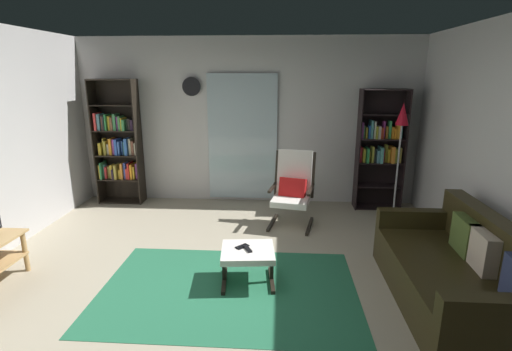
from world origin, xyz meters
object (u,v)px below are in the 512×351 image
Objects in this scene: bookshelf_near_sofa at (380,147)px; tv_remote at (248,249)px; cell_phone at (242,247)px; bookshelf_near_tv at (118,144)px; floor_lamp_by_shelf at (401,128)px; wall_clock at (192,86)px; lounge_armchair at (293,187)px; ottoman at (248,255)px; leather_sofa at (457,274)px.

bookshelf_near_sofa reaches higher than tv_remote.
bookshelf_near_tv is at bearing 177.75° from cell_phone.
cell_phone is at bearing -138.24° from floor_lamp_by_shelf.
wall_clock is at bearing 176.55° from bookshelf_near_sofa.
lounge_armchair is 1.82× the size of ottoman.
floor_lamp_by_shelf is at bearing 43.41° from ottoman.
leather_sofa is at bearing -52.72° from lounge_armchair.
lounge_armchair is (-1.33, -0.75, -0.42)m from bookshelf_near_sofa.
tv_remote is at bearing -85.52° from ottoman.
bookshelf_near_tv is 4.27m from floor_lamp_by_shelf.
bookshelf_near_sofa is 3.04m from wall_clock.
leather_sofa reaches higher than ottoman.
bookshelf_near_sofa is at bearing 26.66° from tv_remote.
floor_lamp_by_shelf is (0.03, 2.09, 1.02)m from leather_sofa.
tv_remote is at bearing -66.92° from wall_clock.
lounge_armchair is 1.71m from tv_remote.
wall_clock is (-3.00, 2.80, 1.55)m from leather_sofa.
wall_clock reaches higher than lounge_armchair.
bookshelf_near_tv reaches higher than cell_phone.
bookshelf_near_tv reaches higher than floor_lamp_by_shelf.
lounge_armchair is at bearing -150.49° from bookshelf_near_sofa.
leather_sofa is (4.19, -2.65, -0.65)m from bookshelf_near_tv.
ottoman is 3.18m from wall_clock.
wall_clock is at bearing 86.95° from tv_remote.
ottoman is at bearing 5.69° from cell_phone.
floor_lamp_by_shelf is at bearing -13.28° from wall_clock.
lounge_armchair reaches higher than ottoman.
bookshelf_near_tv reaches higher than leather_sofa.
floor_lamp_by_shelf is at bearing 8.23° from lounge_armchair.
leather_sofa is 2.00m from cell_phone.
wall_clock is (-3.03, 0.71, 0.52)m from floor_lamp_by_shelf.
ottoman is at bearing 172.49° from leather_sofa.
bookshelf_near_sofa is 3.25× the size of ottoman.
lounge_armchair is at bearing 127.28° from leather_sofa.
bookshelf_near_sofa is 1.79× the size of lounge_armchair.
tv_remote reaches higher than ottoman.
wall_clock is (-1.03, 2.50, 1.48)m from cell_phone.
wall_clock is at bearing 136.99° from leather_sofa.
floor_lamp_by_shelf is at bearing 17.44° from tv_remote.
bookshelf_near_tv is 2.90m from lounge_armchair.
lounge_armchair is 1.71m from ottoman.
floor_lamp_by_shelf is at bearing -7.63° from bookshelf_near_tv.
bookshelf_near_sofa reaches higher than leather_sofa.
bookshelf_near_sofa is 1.58m from lounge_armchair.
wall_clock reaches higher than cell_phone.
bookshelf_near_tv is 1.18× the size of floor_lamp_by_shelf.
leather_sofa is at bearing -43.01° from wall_clock.
leather_sofa is at bearing -33.37° from tv_remote.
cell_phone is 0.48× the size of wall_clock.
lounge_armchair is 7.30× the size of cell_phone.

